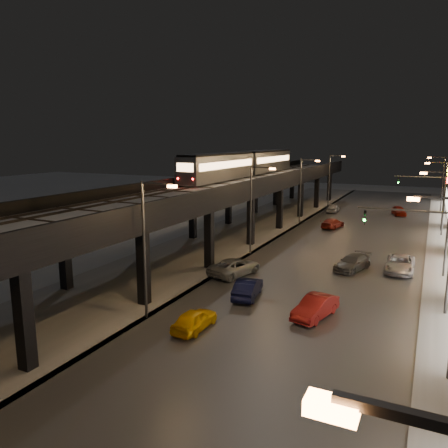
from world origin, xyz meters
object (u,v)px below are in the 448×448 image
at_px(car_mid_silver, 235,267).
at_px(car_onc_silver, 315,308).
at_px(car_far_white, 333,208).
at_px(car_onc_dark, 400,265).
at_px(car_onc_white, 352,263).
at_px(car_taxi, 194,320).
at_px(car_onc_red, 399,211).
at_px(car_mid_dark, 332,224).
at_px(car_near_white, 248,289).
at_px(subway_train, 245,163).

height_order(car_mid_silver, car_onc_silver, car_mid_silver).
bearing_deg(car_onc_silver, car_far_white, 113.28).
distance_m(car_onc_silver, car_onc_dark, 13.89).
relative_size(car_onc_silver, car_onc_white, 0.93).
distance_m(car_taxi, car_onc_white, 18.29).
relative_size(car_mid_silver, car_onc_red, 1.25).
bearing_deg(car_far_white, car_onc_white, 102.65).
xyz_separation_m(car_mid_silver, car_far_white, (0.63, 37.36, -0.02)).
distance_m(car_mid_dark, car_far_white, 13.41).
bearing_deg(car_taxi, car_near_white, -95.92).
relative_size(subway_train, car_far_white, 8.10).
xyz_separation_m(car_taxi, car_far_white, (-1.68, 48.51, 0.07)).
distance_m(car_mid_silver, car_onc_dark, 14.62).
bearing_deg(car_mid_dark, car_far_white, -67.37).
bearing_deg(car_near_white, car_mid_dark, -99.91).
distance_m(car_taxi, car_onc_silver, 8.01).
distance_m(subway_train, car_near_white, 32.16).
bearing_deg(car_far_white, car_onc_dark, 109.80).
relative_size(subway_train, car_taxi, 8.93).
bearing_deg(subway_train, car_mid_silver, -69.05).
bearing_deg(car_onc_silver, car_near_white, 176.83).
xyz_separation_m(subway_train, car_mid_dark, (12.54, 0.03, -7.62)).
bearing_deg(car_onc_dark, car_far_white, 111.59).
bearing_deg(car_onc_silver, car_onc_dark, 85.20).
bearing_deg(car_mid_dark, car_onc_white, 118.31).
distance_m(car_mid_silver, car_mid_dark, 24.43).
distance_m(car_mid_silver, car_onc_silver, 10.50).
bearing_deg(car_taxi, car_onc_white, -110.29).
xyz_separation_m(car_mid_silver, car_onc_dark, (12.77, 7.12, -0.02)).
height_order(subway_train, car_onc_white, subway_train).
bearing_deg(car_far_white, car_near_white, 91.28).
bearing_deg(subway_train, car_taxi, -71.88).
height_order(car_mid_silver, car_onc_dark, car_mid_silver).
distance_m(car_taxi, car_onc_red, 50.45).
bearing_deg(car_near_white, car_mid_silver, -65.25).
xyz_separation_m(subway_train, car_onc_silver, (17.79, -30.29, -7.56)).
bearing_deg(car_onc_dark, car_mid_dark, 118.76).
bearing_deg(car_mid_silver, car_mid_dark, -82.30).
height_order(car_mid_dark, car_far_white, car_far_white).
bearing_deg(car_onc_white, car_mid_silver, -129.06).
height_order(car_mid_dark, car_onc_dark, car_onc_dark).
xyz_separation_m(car_taxi, car_onc_white, (6.59, 17.06, 0.02)).
bearing_deg(car_onc_white, car_onc_dark, 34.72).
bearing_deg(car_taxi, car_far_white, -87.18).
height_order(car_mid_silver, car_far_white, car_mid_silver).
bearing_deg(car_onc_silver, car_mid_silver, 157.37).
xyz_separation_m(car_near_white, car_onc_silver, (5.44, -1.58, -0.00)).
relative_size(car_taxi, car_onc_red, 0.89).
distance_m(car_near_white, car_onc_silver, 5.67).
height_order(car_far_white, car_onc_red, car_onc_red).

